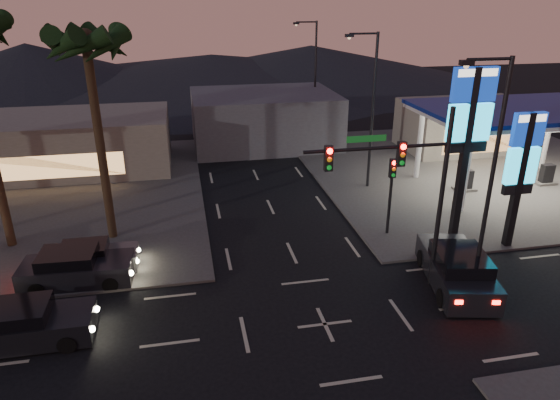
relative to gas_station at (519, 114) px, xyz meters
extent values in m
plane|color=black|center=(-16.00, -12.00, -5.08)|extent=(140.00, 140.00, 0.00)
cube|color=#47443F|center=(0.00, 4.00, -5.02)|extent=(24.00, 24.00, 0.12)
cube|color=#47443F|center=(-32.00, 4.00, -5.02)|extent=(24.00, 24.00, 0.12)
cylinder|color=silver|center=(-5.00, -3.00, -2.58)|extent=(0.36, 0.36, 5.00)
cylinder|color=silver|center=(-5.00, 3.00, -2.58)|extent=(0.36, 0.36, 5.00)
cylinder|color=silver|center=(5.00, 3.00, -2.58)|extent=(0.36, 0.36, 5.00)
cube|color=silver|center=(0.00, 0.00, 0.12)|extent=(12.00, 8.00, 0.50)
cube|color=white|center=(0.00, 0.00, -0.18)|extent=(11.60, 7.60, 0.06)
cube|color=navy|center=(0.00, 0.00, 0.27)|extent=(12.20, 8.20, 0.25)
cube|color=black|center=(-3.00, 0.00, -4.28)|extent=(0.80, 0.50, 1.40)
cube|color=black|center=(3.00, 0.00, -4.28)|extent=(0.80, 0.50, 1.40)
cube|color=#726B5B|center=(2.00, 9.00, -3.08)|extent=(10.00, 6.00, 4.00)
cube|color=black|center=(-7.50, -6.50, -0.58)|extent=(0.35, 0.35, 9.00)
cube|color=navy|center=(-7.50, -6.50, 3.12)|extent=(2.20, 0.30, 1.60)
cube|color=white|center=(-7.50, -6.50, 3.67)|extent=(1.98, 0.32, 0.35)
cube|color=#1ACDFF|center=(-7.50, -6.50, 1.32)|extent=(2.20, 0.30, 1.80)
cube|color=black|center=(-7.50, -6.50, 0.12)|extent=(2.09, 0.28, 0.50)
cube|color=black|center=(-5.00, -7.50, -1.58)|extent=(0.35, 0.35, 7.00)
cube|color=navy|center=(-5.00, -7.50, 1.12)|extent=(1.60, 0.30, 1.60)
cube|color=white|center=(-5.00, -7.50, 1.67)|extent=(1.44, 0.32, 0.35)
cube|color=#1ACDFF|center=(-5.00, -7.50, -0.68)|extent=(1.60, 0.30, 1.80)
cube|color=black|center=(-5.00, -7.50, -1.88)|extent=(1.52, 0.28, 0.50)
cylinder|color=black|center=(-10.50, -10.00, -1.08)|extent=(0.20, 0.20, 8.00)
cylinder|color=black|center=(-13.50, -10.00, 1.42)|extent=(6.00, 0.14, 0.14)
cube|color=#0C3F14|center=(-14.00, -10.00, 1.82)|extent=(1.60, 0.05, 0.25)
cube|color=black|center=(-12.50, -10.00, 1.12)|extent=(0.32, 0.25, 1.00)
sphere|color=#FF0C07|center=(-12.50, -10.15, 1.45)|extent=(0.22, 0.22, 0.22)
sphere|color=orange|center=(-12.50, -10.15, 1.12)|extent=(0.20, 0.20, 0.20)
sphere|color=#0CB226|center=(-12.50, -10.15, 0.79)|extent=(0.20, 0.20, 0.20)
cube|color=black|center=(-15.50, -10.00, 1.12)|extent=(0.32, 0.25, 1.00)
sphere|color=#FF0C07|center=(-15.50, -10.15, 1.45)|extent=(0.22, 0.22, 0.22)
sphere|color=orange|center=(-15.50, -10.15, 1.12)|extent=(0.20, 0.20, 0.20)
sphere|color=#0CB226|center=(-15.50, -10.15, 0.79)|extent=(0.20, 0.20, 0.20)
cylinder|color=black|center=(-10.50, -5.00, -3.08)|extent=(0.16, 0.16, 4.00)
cube|color=black|center=(-10.50, -5.00, -1.28)|extent=(0.32, 0.25, 1.00)
sphere|color=#FF0C07|center=(-10.50, -5.15, -0.95)|extent=(0.22, 0.22, 0.22)
sphere|color=orange|center=(-10.50, -5.15, -1.28)|extent=(0.20, 0.20, 0.20)
sphere|color=#0CB226|center=(-10.50, -5.15, -1.61)|extent=(0.20, 0.20, 0.20)
cylinder|color=black|center=(-9.00, -11.00, -0.08)|extent=(0.18, 0.18, 10.00)
cylinder|color=black|center=(-9.90, -11.00, 4.82)|extent=(1.80, 0.12, 0.12)
cube|color=black|center=(-10.80, -11.00, 4.72)|extent=(0.50, 0.25, 0.18)
sphere|color=#FFCC8C|center=(-10.80, -11.00, 4.60)|extent=(0.20, 0.20, 0.20)
cylinder|color=black|center=(-9.00, 2.00, -0.08)|extent=(0.18, 0.18, 10.00)
cylinder|color=black|center=(-9.90, 2.00, 4.82)|extent=(1.80, 0.12, 0.12)
cube|color=black|center=(-10.80, 2.00, 4.72)|extent=(0.50, 0.25, 0.18)
sphere|color=#FFCC8C|center=(-10.80, 2.00, 4.60)|extent=(0.20, 0.20, 0.20)
cylinder|color=black|center=(-9.00, 16.00, -0.08)|extent=(0.18, 0.18, 10.00)
cylinder|color=black|center=(-9.90, 16.00, 4.82)|extent=(1.80, 0.12, 0.12)
cube|color=black|center=(-10.80, 16.00, 4.72)|extent=(0.50, 0.25, 0.18)
sphere|color=#FFCC8C|center=(-10.80, 16.00, 4.60)|extent=(0.20, 0.20, 0.20)
cylinder|color=black|center=(-25.00, -2.50, 0.02)|extent=(0.44, 0.44, 10.20)
sphere|color=black|center=(-25.00, -2.50, 5.12)|extent=(0.90, 0.90, 0.90)
cone|color=black|center=(-23.70, -2.50, 4.82)|extent=(0.90, 2.74, 1.91)
cone|color=black|center=(-24.08, -1.58, 4.82)|extent=(2.57, 2.57, 1.91)
cone|color=black|center=(-25.00, -1.20, 4.82)|extent=(2.74, 0.90, 1.91)
cone|color=black|center=(-25.92, -1.58, 4.82)|extent=(2.57, 2.57, 1.91)
cone|color=black|center=(-26.30, -2.50, 4.82)|extent=(0.90, 2.74, 1.91)
cone|color=black|center=(-25.92, -3.42, 4.82)|extent=(2.57, 2.57, 1.91)
cone|color=black|center=(-25.00, -3.80, 4.82)|extent=(2.74, 0.90, 1.91)
cone|color=black|center=(-24.08, -3.42, 4.82)|extent=(2.57, 2.57, 1.91)
cube|color=#726B5B|center=(-30.00, 10.00, -3.08)|extent=(16.00, 8.00, 4.00)
cube|color=#4C4C51|center=(-14.00, 14.00, -2.88)|extent=(12.00, 9.00, 4.40)
cone|color=black|center=(-41.00, 48.00, -2.08)|extent=(40.00, 40.00, 6.00)
cone|color=black|center=(-1.00, 48.00, -2.58)|extent=(50.00, 50.00, 5.00)
cone|color=black|center=(-16.00, 48.00, -3.08)|extent=(60.00, 60.00, 4.00)
cube|color=black|center=(-27.12, -10.83, -4.49)|extent=(4.72, 1.99, 0.97)
cube|color=black|center=(-27.45, -10.83, -3.85)|extent=(2.36, 1.83, 0.70)
cylinder|color=black|center=(-25.62, -9.91, -4.74)|extent=(0.69, 0.26, 0.69)
cylinder|color=black|center=(-25.62, -11.74, -4.74)|extent=(0.69, 0.26, 0.69)
sphere|color=#FFF2BF|center=(-24.77, -10.18, -4.42)|extent=(0.24, 0.24, 0.24)
sphere|color=#FFF2BF|center=(-24.76, -11.47, -4.42)|extent=(0.24, 0.24, 0.24)
cube|color=#555658|center=(-25.55, -5.84, -4.56)|extent=(4.16, 1.77, 0.85)
cube|color=black|center=(-25.83, -5.84, -4.00)|extent=(2.08, 1.61, 0.61)
cylinder|color=black|center=(-24.23, -5.05, -4.78)|extent=(0.60, 0.23, 0.60)
cylinder|color=black|center=(-24.24, -6.65, -4.78)|extent=(0.60, 0.23, 0.60)
cylinder|color=black|center=(-26.86, -5.03, -4.78)|extent=(0.60, 0.23, 0.60)
cylinder|color=black|center=(-26.87, -6.64, -4.78)|extent=(0.60, 0.23, 0.60)
sphere|color=#FFF2BF|center=(-23.47, -5.29, -4.50)|extent=(0.21, 0.21, 0.21)
sphere|color=#FFF2BF|center=(-23.48, -6.42, -4.50)|extent=(0.21, 0.21, 0.21)
cube|color=#FF140A|center=(-27.62, -5.26, -4.42)|extent=(0.08, 0.24, 0.13)
cube|color=#FF140A|center=(-27.63, -6.39, -4.42)|extent=(0.08, 0.24, 0.13)
cube|color=black|center=(-26.01, -6.86, -4.48)|extent=(4.87, 2.24, 0.98)
cube|color=black|center=(-26.33, -6.84, -3.83)|extent=(2.48, 1.96, 0.71)
cylinder|color=black|center=(-24.44, -6.01, -4.73)|extent=(0.71, 0.29, 0.70)
cylinder|color=black|center=(-24.53, -7.85, -4.73)|extent=(0.71, 0.29, 0.70)
cylinder|color=black|center=(-27.48, -5.86, -4.73)|extent=(0.71, 0.29, 0.70)
cylinder|color=black|center=(-27.57, -7.71, -4.73)|extent=(0.71, 0.29, 0.70)
sphere|color=#FFF2BF|center=(-23.59, -6.32, -4.41)|extent=(0.24, 0.24, 0.24)
sphere|color=#FFF2BF|center=(-23.65, -7.62, -4.41)|extent=(0.24, 0.24, 0.24)
cube|color=#FF140A|center=(-28.36, -6.09, -4.32)|extent=(0.10, 0.28, 0.15)
cube|color=#FF140A|center=(-28.43, -7.39, -4.32)|extent=(0.10, 0.28, 0.15)
cube|color=black|center=(-9.50, -10.30, -4.41)|extent=(3.32, 5.70, 1.09)
cube|color=black|center=(-9.58, -10.66, -3.68)|extent=(2.58, 3.05, 0.79)
cylinder|color=black|center=(-10.15, -8.42, -4.69)|extent=(0.45, 0.82, 0.78)
cylinder|color=black|center=(-8.13, -8.86, -4.69)|extent=(0.45, 0.82, 0.78)
cylinder|color=black|center=(-10.87, -11.75, -4.69)|extent=(0.45, 0.82, 0.78)
cylinder|color=black|center=(-8.85, -12.18, -4.69)|extent=(0.45, 0.82, 0.78)
cube|color=#FF140A|center=(-10.77, -12.76, -4.23)|extent=(0.32, 0.16, 0.17)
cube|color=#FF140A|center=(-9.35, -13.07, -4.23)|extent=(0.32, 0.16, 0.17)
camera|label=1|loc=(-20.94, -27.65, 6.96)|focal=32.00mm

